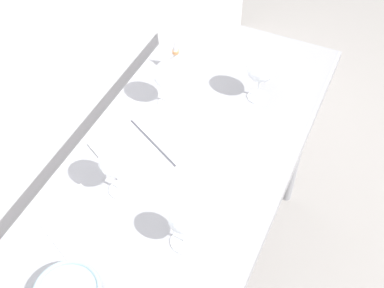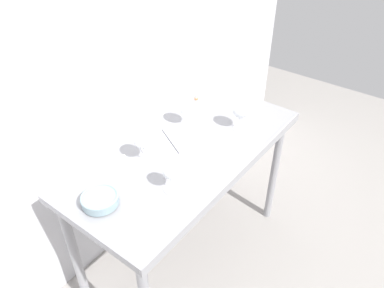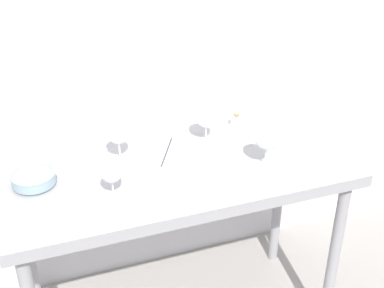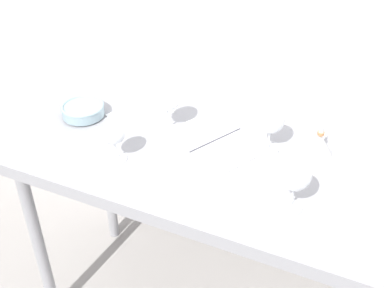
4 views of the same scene
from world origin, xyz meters
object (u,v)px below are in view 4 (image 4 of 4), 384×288
Objects in this scene: wine_glass_near_left at (114,134)px; tasting_bowl at (83,110)px; wine_glass_far_left at (167,100)px; tasting_sheet_upper at (140,114)px; wine_glass_near_right at (295,176)px; open_notebook at (216,141)px; decanter_funnel at (319,143)px; wine_glass_far_right at (271,121)px.

wine_glass_near_left reaches higher than tasting_bowl.
wine_glass_far_left is at bearing 71.83° from wine_glass_near_left.
wine_glass_near_left is 0.32m from tasting_sheet_upper.
wine_glass_near_right is at bearing 1.07° from wine_glass_near_left.
decanter_funnel is (0.36, 0.09, 0.04)m from open_notebook.
wine_glass_far_right is 0.75m from tasting_bowl.
wine_glass_far_left is at bearing 6.43° from tasting_sheet_upper.
wine_glass_near_right is 0.91m from tasting_bowl.
tasting_bowl is (-0.54, -0.05, 0.02)m from open_notebook.
decanter_funnel is (0.71, 0.04, 0.04)m from tasting_sheet_upper.
open_notebook is at bearing -169.76° from wine_glass_far_right.
wine_glass_near_left is (-0.08, -0.24, -0.02)m from wine_glass_far_left.
tasting_sheet_upper is at bearing -161.08° from open_notebook.
tasting_sheet_upper is (-0.35, 0.05, -0.00)m from open_notebook.
open_notebook is 3.05× the size of decanter_funnel.
tasting_bowl is (-0.89, 0.18, -0.10)m from wine_glass_near_right.
tasting_bowl is (-0.20, -0.11, 0.03)m from tasting_sheet_upper.
wine_glass_far_left is at bearing -153.29° from open_notebook.
tasting_sheet_upper is (-0.15, 0.05, -0.13)m from wine_glass_far_left.
wine_glass_near_left is at bearing -108.17° from wine_glass_far_left.
open_notebook reaches higher than tasting_sheet_upper.
wine_glass_near_left is 0.69× the size of tasting_sheet_upper.
wine_glass_far_left is 0.37m from tasting_bowl.
wine_glass_far_right is at bearing 37.92° from open_notebook.
decanter_funnel is at bearing 18.47° from wine_glass_far_right.
wine_glass_far_right is 0.43× the size of open_notebook.
decanter_funnel is at bearing 87.73° from wine_glass_near_right.
wine_glass_near_left is (-0.47, -0.27, -0.02)m from wine_glass_far_right.
wine_glass_far_left is at bearing -175.44° from wine_glass_far_right.
wine_glass_far_left reaches higher than tasting_bowl.
wine_glass_near_right is at bearing -11.26° from tasting_bowl.
wine_glass_far_right reaches higher than tasting_sheet_upper.
decanter_funnel is (0.64, 0.33, -0.07)m from wine_glass_near_left.
wine_glass_far_left is 1.19× the size of wine_glass_near_left.
wine_glass_far_right is 0.55m from tasting_sheet_upper.
wine_glass_near_right is 0.43m from open_notebook.
tasting_sheet_upper is 0.71m from decanter_funnel.
wine_glass_far_right is (-0.15, 0.26, -0.00)m from wine_glass_near_right.
decanter_funnel reaches higher than open_notebook.
open_notebook is 1.82× the size of tasting_sheet_upper.
wine_glass_near_right is at bearing -23.19° from wine_glass_far_left.
wine_glass_far_right is at bearing 30.43° from wine_glass_near_left.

